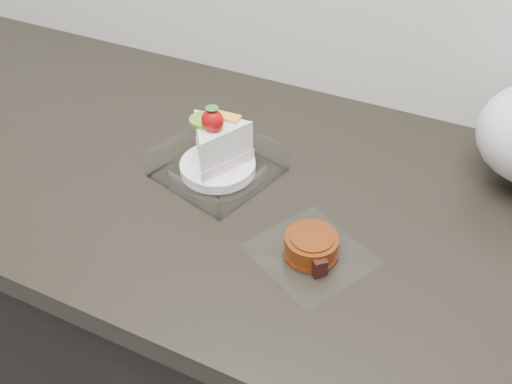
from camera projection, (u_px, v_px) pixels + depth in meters
name	position (u px, v px, depth m)	size (l,w,h in m)	color
counter	(293.00, 366.00, 1.16)	(2.04, 0.64, 0.90)	black
cake_tray	(217.00, 156.00, 0.89)	(0.20, 0.20, 0.13)	white
mooncake_wrap	(311.00, 248.00, 0.77)	(0.19, 0.19, 0.03)	white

